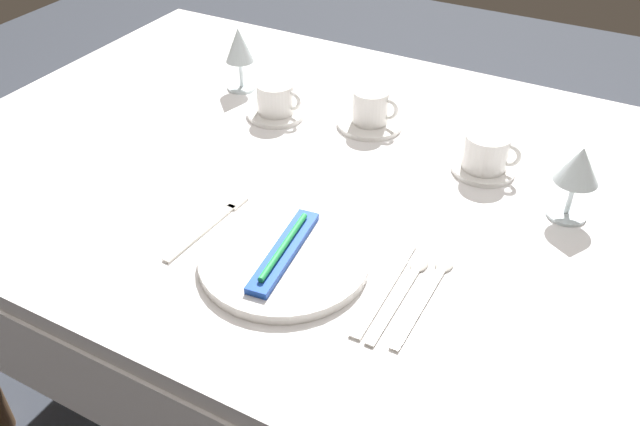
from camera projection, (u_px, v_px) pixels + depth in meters
name	position (u px, v px, depth m)	size (l,w,h in m)	color
ground_plane	(363.00, 421.00, 1.69)	(6.00, 6.00, 0.00)	#383D47
dining_table	(376.00, 217.00, 1.30)	(1.80, 1.11, 0.74)	white
dinner_plate	(284.00, 258.00, 1.06)	(0.27, 0.27, 0.02)	white
toothbrush_package	(284.00, 250.00, 1.05)	(0.06, 0.21, 0.02)	blue
fork_outer	(211.00, 224.00, 1.14)	(0.03, 0.21, 0.00)	beige
dinner_knife	(384.00, 290.00, 1.01)	(0.02, 0.23, 0.00)	beige
spoon_soup	(405.00, 287.00, 1.02)	(0.03, 0.21, 0.01)	beige
spoon_dessert	(430.00, 289.00, 1.01)	(0.03, 0.22, 0.01)	beige
saucer_left	(276.00, 113.00, 1.45)	(0.13, 0.13, 0.01)	white
coffee_cup_left	(276.00, 98.00, 1.43)	(0.10, 0.08, 0.07)	white
saucer_right	(370.00, 123.00, 1.41)	(0.14, 0.14, 0.01)	white
coffee_cup_right	(371.00, 106.00, 1.39)	(0.10, 0.08, 0.07)	white
saucer_far	(483.00, 169.00, 1.27)	(0.12, 0.12, 0.01)	white
coffee_cup_far	(487.00, 151.00, 1.25)	(0.11, 0.08, 0.07)	white
wine_glass_centre	(579.00, 169.00, 1.11)	(0.08, 0.08, 0.14)	silver
wine_glass_left	(239.00, 48.00, 1.50)	(0.07, 0.07, 0.15)	silver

